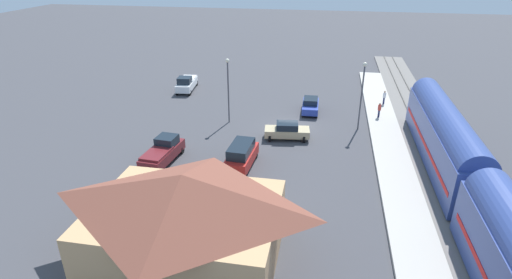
# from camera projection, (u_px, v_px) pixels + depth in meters

# --- Properties ---
(ground_plane) EXTENTS (200.00, 200.00, 0.00)m
(ground_plane) POSITION_uv_depth(u_px,v_px,m) (290.00, 126.00, 43.99)
(ground_plane) COLOR #424247
(railway_track) EXTENTS (4.80, 70.00, 0.30)m
(railway_track) POSITION_uv_depth(u_px,v_px,m) (425.00, 135.00, 41.63)
(railway_track) COLOR slate
(railway_track) RESTS_ON ground
(platform) EXTENTS (3.20, 46.00, 0.30)m
(platform) POSITION_uv_depth(u_px,v_px,m) (385.00, 132.00, 42.27)
(platform) COLOR #B7B2A8
(platform) RESTS_ON ground
(station_building) EXTENTS (11.70, 8.98, 5.92)m
(station_building) POSITION_uv_depth(u_px,v_px,m) (185.00, 217.00, 23.74)
(station_building) COLOR tan
(station_building) RESTS_ON ground
(pedestrian_on_platform) EXTENTS (0.36, 0.36, 1.71)m
(pedestrian_on_platform) POSITION_uv_depth(u_px,v_px,m) (384.00, 96.00, 49.19)
(pedestrian_on_platform) COLOR #23284C
(pedestrian_on_platform) RESTS_ON platform
(pedestrian_waiting_far) EXTENTS (0.36, 0.36, 1.71)m
(pedestrian_waiting_far) POSITION_uv_depth(u_px,v_px,m) (379.00, 109.00, 45.24)
(pedestrian_waiting_far) COLOR #23284C
(pedestrian_waiting_far) RESTS_ON platform
(pickup_maroon) EXTENTS (2.43, 5.55, 2.14)m
(pickup_maroon) POSITION_uv_depth(u_px,v_px,m) (163.00, 152.00, 36.07)
(pickup_maroon) COLOR maroon
(pickup_maroon) RESTS_ON ground
(pickup_white) EXTENTS (2.55, 5.58, 2.14)m
(pickup_white) POSITION_uv_depth(u_px,v_px,m) (187.00, 83.00, 55.07)
(pickup_white) COLOR white
(pickup_white) RESTS_ON ground
(sedan_tan) EXTENTS (4.69, 2.68, 1.74)m
(sedan_tan) POSITION_uv_depth(u_px,v_px,m) (287.00, 131.00, 40.71)
(sedan_tan) COLOR #C6B284
(sedan_tan) RESTS_ON ground
(sedan_blue) EXTENTS (1.96, 4.55, 1.74)m
(sedan_blue) POSITION_uv_depth(u_px,v_px,m) (310.00, 105.00, 47.58)
(sedan_blue) COLOR #283D9E
(sedan_blue) RESTS_ON ground
(suv_red) EXTENTS (2.23, 5.00, 2.22)m
(suv_red) POSITION_uv_depth(u_px,v_px,m) (241.00, 155.00, 35.26)
(suv_red) COLOR red
(suv_red) RESTS_ON ground
(light_pole_near_platform) EXTENTS (0.44, 0.44, 7.29)m
(light_pole_near_platform) POSITION_uv_depth(u_px,v_px,m) (362.00, 88.00, 41.35)
(light_pole_near_platform) COLOR #515156
(light_pole_near_platform) RESTS_ON ground
(light_pole_lot_center) EXTENTS (0.44, 0.44, 7.18)m
(light_pole_lot_center) POSITION_uv_depth(u_px,v_px,m) (228.00, 83.00, 43.20)
(light_pole_lot_center) COLOR #515156
(light_pole_lot_center) RESTS_ON ground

